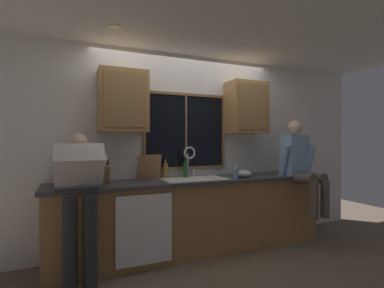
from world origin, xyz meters
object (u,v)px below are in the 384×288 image
mixing_bowl (244,174)px  bottle_tall_clear (186,169)px  person_sitting_on_counter (300,162)px  cutting_board (150,167)px  soap_dispenser (236,174)px  person_standing (79,188)px  bottle_green_glass (165,170)px  knife_block (104,174)px

mixing_bowl → bottle_tall_clear: 0.77m
person_sitting_on_counter → cutting_board: bearing=166.1°
person_sitting_on_counter → soap_dispenser: (-0.98, 0.06, -0.12)m
bottle_tall_clear → person_standing: bearing=-160.7°
person_sitting_on_counter → cutting_board: (-1.97, 0.49, -0.03)m
mixing_bowl → soap_dispenser: soap_dispenser is taller
bottle_green_glass → bottle_tall_clear: bottle_tall_clear is taller
cutting_board → mixing_bowl: cutting_board is taller
person_sitting_on_counter → soap_dispenser: bearing=176.3°
person_standing → person_sitting_on_counter: person_sitting_on_counter is taller
knife_block → bottle_green_glass: bearing=13.3°
bottle_green_glass → mixing_bowl: bearing=-18.9°
person_standing → bottle_green_glass: size_ratio=6.05×
person_sitting_on_counter → bottle_green_glass: 1.83m
cutting_board → bottle_green_glass: bearing=1.8°
knife_block → person_standing: bearing=-129.8°
person_standing → mixing_bowl: person_standing is taller
person_sitting_on_counter → bottle_green_glass: person_sitting_on_counter is taller
person_standing → person_sitting_on_counter: (2.81, 0.01, 0.17)m
mixing_bowl → soap_dispenser: 0.21m
person_sitting_on_counter → knife_block: size_ratio=3.92×
knife_block → cutting_board: 0.60m
person_sitting_on_counter → cutting_board: person_sitting_on_counter is taller
person_sitting_on_counter → bottle_tall_clear: size_ratio=5.03×
person_sitting_on_counter → soap_dispenser: 0.99m
bottle_tall_clear → person_sitting_on_counter: bearing=-16.7°
soap_dispenser → bottle_green_glass: size_ratio=0.68×
mixing_bowl → bottle_green_glass: 1.03m
soap_dispenser → person_sitting_on_counter: bearing=-3.7°
person_standing → cutting_board: bearing=30.7°
knife_block → bottle_tall_clear: knife_block is taller
knife_block → mixing_bowl: bearing=-4.8°
person_sitting_on_counter → knife_block: 2.56m
person_standing → soap_dispenser: size_ratio=8.87×
cutting_board → soap_dispenser: size_ratio=1.86×
person_sitting_on_counter → bottle_tall_clear: (-1.50, 0.45, -0.08)m
person_standing → bottle_green_glass: person_standing is taller
person_standing → bottle_tall_clear: person_standing is taller
bottle_tall_clear → bottle_green_glass: bearing=170.2°
person_standing → mixing_bowl: (2.01, 0.17, 0.03)m
knife_block → cutting_board: bearing=17.4°
person_standing → knife_block: person_standing is taller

